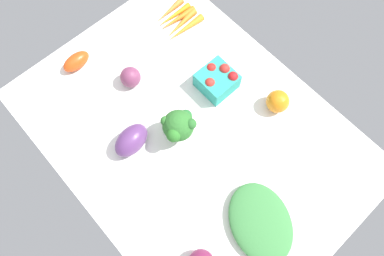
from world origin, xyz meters
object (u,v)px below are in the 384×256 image
broccoli_head (178,126)px  eggplant (131,140)px  heirloom_tomato_orange (278,101)px  carrot_bunch (178,20)px  berry_basket (217,80)px  red_onion_center (130,77)px  roma_tomato (76,61)px  leafy_greens_clump (261,222)px

broccoli_head → eggplant: bearing=60.4°
heirloom_tomato_orange → carrot_bunch: bearing=1.5°
carrot_bunch → broccoli_head: (-31.35, 27.37, 5.98)cm
carrot_bunch → berry_basket: size_ratio=1.41×
red_onion_center → roma_tomato: (16.79, 9.19, -0.83)cm
carrot_bunch → broccoli_head: size_ratio=1.26×
leafy_greens_clump → roma_tomato: 75.43cm
eggplant → berry_basket: berry_basket is taller
berry_basket → roma_tomato: size_ratio=1.13×
heirloom_tomato_orange → roma_tomato: (53.80, 37.07, -1.09)cm
broccoli_head → heirloom_tomato_orange: broccoli_head is taller
roma_tomato → eggplant: bearing=-97.7°
berry_basket → carrot_bunch: bearing=-15.2°
red_onion_center → carrot_bunch: bearing=-74.2°
leafy_greens_clump → eggplant: bearing=15.4°
eggplant → roma_tomato: bearing=75.0°
red_onion_center → heirloom_tomato_orange: heirloom_tomato_orange is taller
eggplant → berry_basket: 32.51cm
eggplant → broccoli_head: size_ratio=0.96×
roma_tomato → heirloom_tomato_orange: bearing=-56.6°
broccoli_head → roma_tomato: size_ratio=1.26×
leafy_greens_clump → heirloom_tomato_orange: heirloom_tomato_orange is taller
carrot_bunch → broccoli_head: bearing=138.9°
eggplant → roma_tomato: 33.80cm
leafy_greens_clump → broccoli_head: broccoli_head is taller
carrot_bunch → roma_tomato: bearing=75.6°
broccoli_head → heirloom_tomato_orange: bearing=-114.8°
red_onion_center → broccoli_head: 24.13cm
roma_tomato → berry_basket: bearing=-52.8°
red_onion_center → leafy_greens_clump: 58.29cm
carrot_bunch → leafy_greens_clump: bearing=156.7°
carrot_bunch → roma_tomato: roma_tomato is taller
eggplant → broccoli_head: (-7.02, -12.35, 3.51)cm
roma_tomato → red_onion_center: bearing=-62.5°
eggplant → leafy_greens_clump: (-41.48, -11.40, -1.69)cm
heirloom_tomato_orange → broccoli_head: bearing=65.2°
red_onion_center → leafy_greens_clump: red_onion_center is taller
carrot_bunch → eggplant: 46.64cm
carrot_bunch → leafy_greens_clump: leafy_greens_clump is taller
carrot_bunch → leafy_greens_clump: (-65.81, 28.32, 0.78)cm
red_onion_center → heirloom_tomato_orange: bearing=-143.0°
carrot_bunch → heirloom_tomato_orange: size_ratio=2.13×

